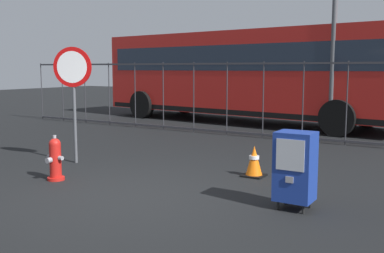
{
  "coord_description": "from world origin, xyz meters",
  "views": [
    {
      "loc": [
        4.09,
        -4.98,
        1.83
      ],
      "look_at": [
        0.3,
        1.2,
        0.9
      ],
      "focal_mm": 42.69,
      "sensor_mm": 36.0,
      "label": 1
    }
  ],
  "objects": [
    {
      "name": "fire_hydrant",
      "position": [
        -1.66,
        0.1,
        0.35
      ],
      "size": [
        0.33,
        0.32,
        0.75
      ],
      "color": "red",
      "rests_on": "ground_plane"
    },
    {
      "name": "ground_plane",
      "position": [
        0.0,
        0.0,
        0.0
      ],
      "size": [
        60.0,
        60.0,
        0.0
      ],
      "primitive_type": "plane",
      "color": "black"
    },
    {
      "name": "newspaper_box_primary",
      "position": [
        2.21,
        0.64,
        0.57
      ],
      "size": [
        0.48,
        0.42,
        1.02
      ],
      "color": "black",
      "rests_on": "ground_plane"
    },
    {
      "name": "stop_sign",
      "position": [
        -2.4,
        1.26,
        1.6
      ],
      "size": [
        0.71,
        0.31,
        2.23
      ],
      "color": "#4C4F54",
      "rests_on": "ground_plane"
    },
    {
      "name": "bus_near",
      "position": [
        -2.42,
        9.1,
        1.71
      ],
      "size": [
        10.73,
        3.79,
        3.0
      ],
      "rotation": [
        0.0,
        0.0,
        -0.12
      ],
      "color": "red",
      "rests_on": "ground_plane"
    },
    {
      "name": "traffic_cone",
      "position": [
        1.02,
        2.05,
        0.26
      ],
      "size": [
        0.36,
        0.36,
        0.53
      ],
      "color": "black",
      "rests_on": "ground_plane"
    },
    {
      "name": "fence_barrier",
      "position": [
        0.0,
        6.1,
        1.02
      ],
      "size": [
        18.03,
        0.04,
        2.0
      ],
      "color": "#2D2D33",
      "rests_on": "ground_plane"
    }
  ]
}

